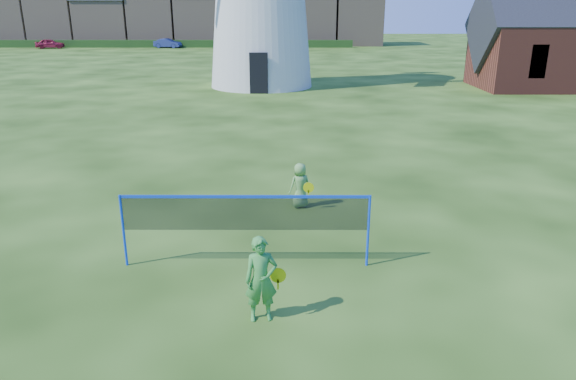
# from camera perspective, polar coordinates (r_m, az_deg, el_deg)

# --- Properties ---
(ground) EXTENTS (220.00, 220.00, 0.00)m
(ground) POSITION_cam_1_polar(r_m,az_deg,el_deg) (11.05, -1.05, -8.22)
(ground) COLOR black
(ground) RESTS_ON ground
(chapel) EXTENTS (12.73, 6.17, 10.77)m
(chapel) POSITION_cam_1_polar(r_m,az_deg,el_deg) (40.70, 28.61, 13.94)
(chapel) COLOR brown
(chapel) RESTS_ON ground
(badminton_net) EXTENTS (5.05, 0.05, 1.55)m
(badminton_net) POSITION_cam_1_polar(r_m,az_deg,el_deg) (10.64, -4.65, -2.65)
(badminton_net) COLOR blue
(badminton_net) RESTS_ON ground
(player_girl) EXTENTS (0.72, 0.45, 1.52)m
(player_girl) POSITION_cam_1_polar(r_m,az_deg,el_deg) (8.97, -2.93, -9.66)
(player_girl) COLOR green
(player_girl) RESTS_ON ground
(player_boy) EXTENTS (0.71, 0.60, 1.21)m
(player_boy) POSITION_cam_1_polar(r_m,az_deg,el_deg) (14.02, 1.32, 0.50)
(player_boy) COLOR #66A24E
(player_boy) RESTS_ON ground
(terraced_houses) EXTENTS (65.94, 8.40, 8.37)m
(terraced_houses) POSITION_cam_1_polar(r_m,az_deg,el_deg) (84.09, -13.85, 17.76)
(terraced_houses) COLOR gray
(terraced_houses) RESTS_ON ground
(hedge) EXTENTS (62.00, 0.80, 1.00)m
(hedge) POSITION_cam_1_polar(r_m,az_deg,el_deg) (79.14, -16.75, 14.95)
(hedge) COLOR #193814
(hedge) RESTS_ON ground
(car_left) EXTENTS (3.95, 2.34, 1.26)m
(car_left) POSITION_cam_1_polar(r_m,az_deg,el_deg) (80.75, -24.39, 14.25)
(car_left) COLOR maroon
(car_left) RESTS_ON ground
(car_right) EXTENTS (3.91, 1.93, 1.23)m
(car_right) POSITION_cam_1_polar(r_m,az_deg,el_deg) (76.85, -12.91, 15.24)
(car_right) COLOR navy
(car_right) RESTS_ON ground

